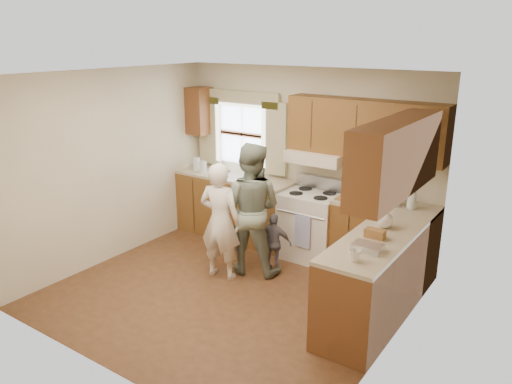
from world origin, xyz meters
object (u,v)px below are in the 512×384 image
Objects in this scene: woman_left at (220,221)px; stove at (312,224)px; woman_right at (250,209)px; child at (274,243)px.

stove is at bearing -129.23° from woman_left.
stove is 1.35m from woman_left.
stove is 0.64× the size of woman_right.
stove is 0.70m from child.
child is at bearing -143.83° from woman_left.
stove is 1.39× the size of child.
woman_right is (0.21, 0.34, 0.10)m from woman_left.
woman_left is 0.76m from child.
woman_right is at bearing 10.45° from child.
woman_right reaches higher than child.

